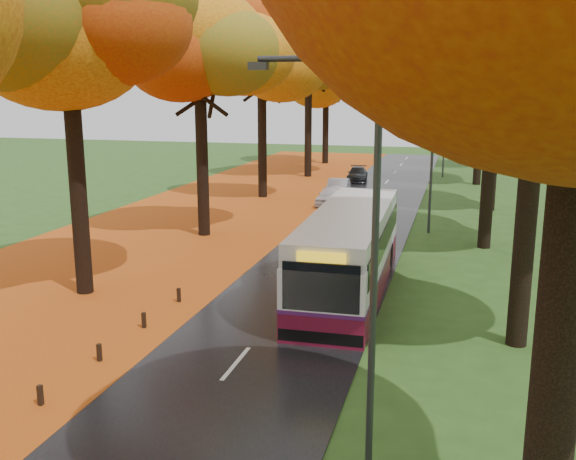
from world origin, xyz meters
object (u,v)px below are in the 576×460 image
at_px(streetlamp_mid, 428,142).
at_px(car_silver, 338,189).
at_px(streetlamp_near, 361,238).
at_px(streetlamp_far, 442,121).
at_px(car_white, 332,195).
at_px(bus, 350,249).
at_px(car_dark, 357,174).

height_order(streetlamp_mid, car_silver, streetlamp_mid).
relative_size(streetlamp_near, car_silver, 2.07).
height_order(streetlamp_far, car_white, streetlamp_far).
relative_size(car_white, car_silver, 0.94).
relative_size(streetlamp_near, bus, 0.70).
bearing_deg(bus, car_silver, 100.60).
bearing_deg(bus, car_white, 102.12).
distance_m(streetlamp_near, car_dark, 40.33).
bearing_deg(streetlamp_mid, bus, -101.07).
xyz_separation_m(streetlamp_near, car_dark, (-6.30, 39.62, -4.12)).
height_order(streetlamp_near, streetlamp_mid, same).
distance_m(bus, car_dark, 28.65).
relative_size(streetlamp_near, streetlamp_mid, 1.00).
distance_m(bus, car_white, 17.71).
bearing_deg(streetlamp_mid, car_white, 133.65).
bearing_deg(bus, streetlamp_mid, 77.63).
bearing_deg(car_white, car_silver, 95.32).
bearing_deg(streetlamp_far, car_silver, -116.26).
bearing_deg(car_white, streetlamp_far, 71.45).
bearing_deg(streetlamp_near, streetlamp_far, 90.00).
height_order(streetlamp_far, bus, streetlamp_far).
bearing_deg(streetlamp_far, car_white, -111.79).
height_order(car_white, car_dark, car_white).
distance_m(streetlamp_far, bus, 32.92).
bearing_deg(car_silver, car_dark, 86.05).
distance_m(car_white, car_silver, 2.74).
bearing_deg(car_white, car_dark, 93.75).
bearing_deg(streetlamp_near, car_white, 102.27).
bearing_deg(streetlamp_far, streetlamp_mid, -90.00).
bearing_deg(car_dark, car_silver, -96.06).
relative_size(streetlamp_near, car_white, 2.20).
relative_size(streetlamp_near, car_dark, 2.09).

